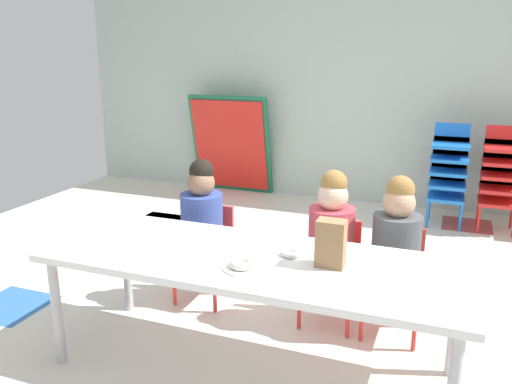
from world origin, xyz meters
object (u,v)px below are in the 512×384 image
Objects in this scene: paper_plate_near_edge at (242,268)px; donut_powdered_on_plate at (242,263)px; kid_chair_red_stack at (501,173)px; folded_activity_table at (231,145)px; kid_chair_blue_stack at (449,169)px; paper_bag_brown at (331,243)px; donut_powdered_loose at (291,253)px; seated_child_far_right at (396,242)px; craft_table at (252,266)px; seated_child_near_camera at (203,218)px; seated_child_middle_seat at (332,234)px.

paper_plate_near_edge is 1.49× the size of donut_powdered_on_plate.
kid_chair_red_stack is 2.72m from folded_activity_table.
kid_chair_blue_stack is 2.76m from paper_bag_brown.
paper_bag_brown is 2.16× the size of donut_powdered_loose.
seated_child_far_right is 1.00× the size of kid_chair_red_stack.
donut_powdered_loose is (1.62, -2.98, 0.08)m from folded_activity_table.
kid_chair_red_stack is at bearing 67.78° from donut_powdered_loose.
donut_powdered_loose is (0.17, 0.08, 0.06)m from craft_table.
kid_chair_blue_stack is at bearing 180.00° from kid_chair_red_stack.
seated_child_far_right reaches higher than kid_chair_red_stack.
donut_powdered_loose is at bearing -130.69° from seated_child_far_right.
seated_child_far_right is 2.16m from kid_chair_blue_stack.
folded_activity_table reaches higher than donut_powdered_on_plate.
craft_table is at bearing -46.56° from seated_child_near_camera.
paper_plate_near_edge is (-0.36, -0.17, -0.11)m from paper_bag_brown.
paper_plate_near_edge is at bearing -52.16° from seated_child_near_camera.
paper_plate_near_edge is (0.01, -0.14, 0.05)m from craft_table.
craft_table is at bearing -135.93° from seated_child_far_right.
kid_chair_red_stack is (1.82, 2.15, -0.04)m from seated_child_near_camera.
seated_child_near_camera is at bearing 145.06° from donut_powdered_loose.
paper_plate_near_edge is (0.57, -0.74, 0.06)m from seated_child_near_camera.
paper_plate_near_edge is 0.28m from donut_powdered_loose.
kid_chair_red_stack is 3.14m from paper_plate_near_edge.
folded_activity_table reaches higher than seated_child_middle_seat.
kid_chair_red_stack is 7.64× the size of donut_powdered_on_plate.
donut_powdered_on_plate is (0.01, -0.14, 0.07)m from craft_table.
paper_plate_near_edge is at bearing -108.26° from seated_child_middle_seat.
seated_child_far_right is at bearing 67.17° from paper_bag_brown.
kid_chair_blue_stack is 3.00m from paper_plate_near_edge.
seated_child_near_camera is 2.62m from folded_activity_table.
kid_chair_blue_stack is 0.85× the size of folded_activity_table.
seated_child_near_camera is at bearing 127.84° from donut_powdered_on_plate.
seated_child_middle_seat is (0.25, 0.59, -0.00)m from craft_table.
seated_child_middle_seat is 9.03× the size of donut_powdered_loose.
kid_chair_blue_stack is at bearing 74.99° from seated_child_middle_seat.
seated_child_middle_seat and seated_child_far_right have the same top height.
kid_chair_blue_stack reaches higher than paper_plate_near_edge.
donut_powdered_on_plate reaches higher than donut_powdered_loose.
folded_activity_table is 4.94× the size of paper_bag_brown.
folded_activity_table is at bearing 173.32° from kid_chair_red_stack.
seated_child_middle_seat is 1.00× the size of seated_child_far_right.
kid_chair_blue_stack is at bearing 57.08° from seated_child_near_camera.
folded_activity_table is at bearing 114.53° from donut_powdered_on_plate.
kid_chair_blue_stack is at bearing 84.17° from seated_child_far_right.
folded_activity_table is 3.39m from donut_powdered_loose.
paper_bag_brown is at bearing -31.06° from seated_child_near_camera.
seated_child_near_camera is 4.17× the size of paper_bag_brown.
kid_chair_red_stack reaches higher than paper_bag_brown.
folded_activity_table is at bearing 172.09° from kid_chair_blue_stack.
seated_child_near_camera is 1.17m from seated_child_far_right.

